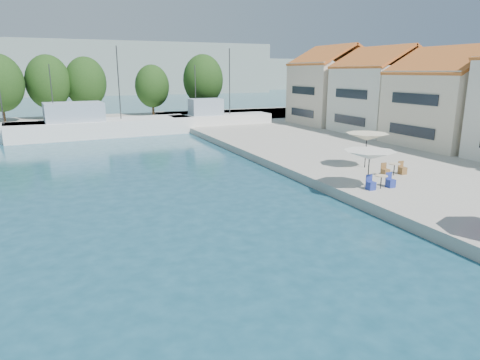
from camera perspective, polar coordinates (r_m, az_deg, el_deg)
name	(u,v)px	position (r m, az deg, el deg)	size (l,w,h in m)	color
quay_right	(458,155)	(39.71, 27.02, 2.93)	(32.00, 92.00, 0.60)	#ABA69A
quay_far	(60,124)	(62.34, -22.85, 6.95)	(90.00, 16.00, 0.60)	#ABA69A
hill_east	(182,74)	(181.48, -7.78, 13.81)	(140.00, 40.00, 12.00)	gray
building_04	(452,95)	(42.65, 26.43, 10.10)	(9.00, 8.80, 9.20)	beige
building_05	(382,89)	(49.02, 18.43, 11.48)	(8.40, 8.80, 9.70)	silver
building_06	(333,84)	(56.11, 12.30, 12.37)	(9.00, 8.80, 10.20)	beige
trawler_03	(99,126)	(50.72, -18.32, 6.79)	(20.32, 6.68, 10.20)	silver
trawler_04	(218,120)	(54.42, -2.96, 7.95)	(12.83, 3.43, 10.20)	silver
tree_04	(0,83)	(63.70, -29.40, 11.20)	(5.87, 5.87, 8.68)	#3F2B19
tree_05	(48,82)	(65.51, -24.21, 11.82)	(5.89, 5.89, 8.72)	#3F2B19
tree_06	(86,82)	(66.41, -19.88, 12.13)	(5.76, 5.76, 8.53)	#3F2B19
tree_07	(152,86)	(66.56, -11.64, 12.15)	(5.05, 5.05, 7.47)	#3F2B19
tree_08	(203,80)	(67.22, -4.93, 13.16)	(6.09, 6.09, 9.01)	#3F2B19
umbrella_white	(370,155)	(25.01, 16.90, 3.20)	(2.91, 2.91, 2.15)	black
umbrella_cream	(367,137)	(30.40, 16.56, 5.54)	(2.87, 2.87, 2.38)	black
cafe_table_02	(381,184)	(25.43, 18.27, -0.46)	(1.82, 0.70, 0.76)	black
cafe_table_03	(394,171)	(28.99, 19.84, 1.16)	(1.82, 0.70, 0.76)	black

